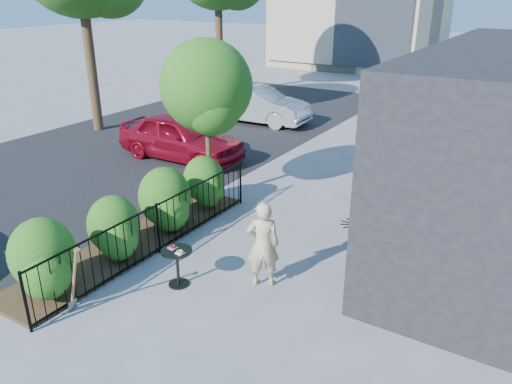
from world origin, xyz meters
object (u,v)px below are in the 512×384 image
Objects in this scene: cafe_table at (177,261)px; patio_tree at (208,92)px; car_red at (181,137)px; car_silver at (256,104)px; shovel at (74,284)px; woman at (263,244)px.

patio_tree is at bearing 117.83° from cafe_table.
patio_tree is at bearing -128.53° from car_red.
car_silver reaches higher than car_red.
shovel is at bearing -78.98° from patio_tree.
cafe_table is 12.01m from car_silver.
shovel is at bearing -152.69° from car_red.
patio_tree is at bearing -158.95° from car_silver.
woman is at bearing -40.19° from patio_tree.
cafe_table is at bearing -62.17° from patio_tree.
car_silver reaches higher than shovel.
cafe_table is 1.79m from shovel.
cafe_table is at bearing 1.40° from woman.
patio_tree is 0.94× the size of car_red.
shovel is (-0.85, -1.56, 0.09)m from cafe_table.
woman is (1.29, 0.83, 0.32)m from cafe_table.
woman is at bearing 48.16° from shovel.
cafe_table is 7.35m from car_red.
car_silver is at bearing 108.86° from shovel.
car_silver is (-3.26, 7.39, -2.04)m from patio_tree.
car_silver is at bearing 4.88° from car_red.
woman is 0.37× the size of car_silver.
patio_tree is 2.98× the size of shovel.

